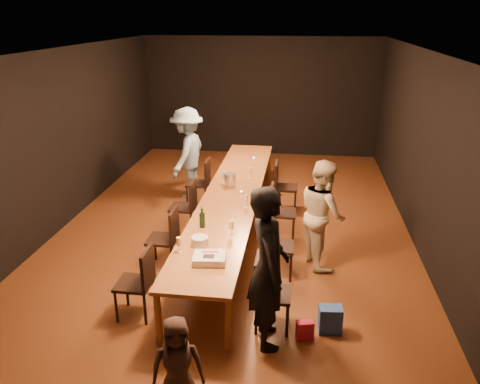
# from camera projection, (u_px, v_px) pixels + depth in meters

# --- Properties ---
(ground) EXTENTS (10.00, 10.00, 0.00)m
(ground) POSITION_uv_depth(u_px,v_px,m) (232.00, 234.00, 7.98)
(ground) COLOR #462411
(ground) RESTS_ON ground
(room_shell) EXTENTS (6.04, 10.04, 3.02)m
(room_shell) POSITION_uv_depth(u_px,v_px,m) (232.00, 114.00, 7.24)
(room_shell) COLOR black
(room_shell) RESTS_ON ground
(table) EXTENTS (0.90, 6.00, 0.75)m
(table) POSITION_uv_depth(u_px,v_px,m) (232.00, 196.00, 7.73)
(table) COLOR #945D2B
(table) RESTS_ON ground
(chair_right_0) EXTENTS (0.42, 0.42, 0.93)m
(chair_right_0) POSITION_uv_depth(u_px,v_px,m) (273.00, 293.00, 5.49)
(chair_right_0) COLOR black
(chair_right_0) RESTS_ON ground
(chair_right_1) EXTENTS (0.42, 0.42, 0.93)m
(chair_right_1) POSITION_uv_depth(u_px,v_px,m) (279.00, 246.00, 6.60)
(chair_right_1) COLOR black
(chair_right_1) RESTS_ON ground
(chair_right_2) EXTENTS (0.42, 0.42, 0.93)m
(chair_right_2) POSITION_uv_depth(u_px,v_px,m) (283.00, 212.00, 7.71)
(chair_right_2) COLOR black
(chair_right_2) RESTS_ON ground
(chair_right_3) EXTENTS (0.42, 0.42, 0.93)m
(chair_right_3) POSITION_uv_depth(u_px,v_px,m) (286.00, 187.00, 8.82)
(chair_right_3) COLOR black
(chair_right_3) RESTS_ON ground
(chair_left_0) EXTENTS (0.42, 0.42, 0.93)m
(chair_left_0) POSITION_uv_depth(u_px,v_px,m) (134.00, 282.00, 5.70)
(chair_left_0) COLOR black
(chair_left_0) RESTS_ON ground
(chair_left_1) EXTENTS (0.42, 0.42, 0.93)m
(chair_left_1) POSITION_uv_depth(u_px,v_px,m) (162.00, 238.00, 6.81)
(chair_left_1) COLOR black
(chair_left_1) RESTS_ON ground
(chair_left_2) EXTENTS (0.42, 0.42, 0.93)m
(chair_left_2) POSITION_uv_depth(u_px,v_px,m) (183.00, 207.00, 7.92)
(chair_left_2) COLOR black
(chair_left_2) RESTS_ON ground
(chair_left_3) EXTENTS (0.42, 0.42, 0.93)m
(chair_left_3) POSITION_uv_depth(u_px,v_px,m) (198.00, 183.00, 9.03)
(chair_left_3) COLOR black
(chair_left_3) RESTS_ON ground
(woman_birthday) EXTENTS (0.60, 0.78, 1.90)m
(woman_birthday) POSITION_uv_depth(u_px,v_px,m) (268.00, 268.00, 5.08)
(woman_birthday) COLOR black
(woman_birthday) RESTS_ON ground
(woman_tan) EXTENTS (0.85, 0.95, 1.61)m
(woman_tan) POSITION_uv_depth(u_px,v_px,m) (322.00, 213.00, 6.81)
(woman_tan) COLOR beige
(woman_tan) RESTS_ON ground
(man_blue) EXTENTS (0.84, 1.27, 1.83)m
(man_blue) POSITION_uv_depth(u_px,v_px,m) (188.00, 153.00, 9.34)
(man_blue) COLOR #7C9EBF
(man_blue) RESTS_ON ground
(child) EXTENTS (0.57, 0.46, 1.01)m
(child) POSITION_uv_depth(u_px,v_px,m) (177.00, 366.00, 4.30)
(child) COLOR #412E24
(child) RESTS_ON ground
(gift_bag_red) EXTENTS (0.22, 0.15, 0.23)m
(gift_bag_red) POSITION_uv_depth(u_px,v_px,m) (305.00, 330.00, 5.40)
(gift_bag_red) COLOR #DB2047
(gift_bag_red) RESTS_ON ground
(gift_bag_blue) EXTENTS (0.29, 0.21, 0.34)m
(gift_bag_blue) POSITION_uv_depth(u_px,v_px,m) (330.00, 320.00, 5.50)
(gift_bag_blue) COLOR #254BA2
(gift_bag_blue) RESTS_ON ground
(birthday_cake) EXTENTS (0.42, 0.35, 0.09)m
(birthday_cake) POSITION_uv_depth(u_px,v_px,m) (209.00, 258.00, 5.59)
(birthday_cake) COLOR white
(birthday_cake) RESTS_ON table
(plate_stack) EXTENTS (0.27, 0.27, 0.12)m
(plate_stack) POSITION_uv_depth(u_px,v_px,m) (200.00, 241.00, 5.97)
(plate_stack) COLOR silver
(plate_stack) RESTS_ON table
(champagne_bottle) EXTENTS (0.09, 0.09, 0.33)m
(champagne_bottle) POSITION_uv_depth(u_px,v_px,m) (202.00, 216.00, 6.45)
(champagne_bottle) COLOR black
(champagne_bottle) RESTS_ON table
(ice_bucket) EXTENTS (0.20, 0.20, 0.22)m
(ice_bucket) POSITION_uv_depth(u_px,v_px,m) (230.00, 180.00, 8.02)
(ice_bucket) COLOR silver
(ice_bucket) RESTS_ON table
(wineglass_0) EXTENTS (0.06, 0.06, 0.21)m
(wineglass_0) POSITION_uv_depth(u_px,v_px,m) (179.00, 245.00, 5.79)
(wineglass_0) COLOR beige
(wineglass_0) RESTS_ON table
(wineglass_1) EXTENTS (0.06, 0.06, 0.21)m
(wineglass_1) POSITION_uv_depth(u_px,v_px,m) (231.00, 228.00, 6.25)
(wineglass_1) COLOR beige
(wineglass_1) RESTS_ON table
(wineglass_2) EXTENTS (0.06, 0.06, 0.21)m
(wineglass_2) POSITION_uv_depth(u_px,v_px,m) (202.00, 220.00, 6.48)
(wineglass_2) COLOR silver
(wineglass_2) RESTS_ON table
(wineglass_3) EXTENTS (0.06, 0.06, 0.21)m
(wineglass_3) POSITION_uv_depth(u_px,v_px,m) (246.00, 201.00, 7.13)
(wineglass_3) COLOR beige
(wineglass_3) RESTS_ON table
(wineglass_4) EXTENTS (0.06, 0.06, 0.21)m
(wineglass_4) POSITION_uv_depth(u_px,v_px,m) (224.00, 177.00, 8.15)
(wineglass_4) COLOR silver
(wineglass_4) RESTS_ON table
(wineglass_5) EXTENTS (0.06, 0.06, 0.21)m
(wineglass_5) POSITION_uv_depth(u_px,v_px,m) (250.00, 173.00, 8.37)
(wineglass_5) COLOR silver
(wineglass_5) RESTS_ON table
(tealight_near) EXTENTS (0.05, 0.05, 0.03)m
(tealight_near) POSITION_uv_depth(u_px,v_px,m) (220.00, 251.00, 5.83)
(tealight_near) COLOR #B2B7B2
(tealight_near) RESTS_ON table
(tealight_mid) EXTENTS (0.05, 0.05, 0.03)m
(tealight_mid) POSITION_uv_depth(u_px,v_px,m) (241.00, 192.00, 7.71)
(tealight_mid) COLOR #B2B7B2
(tealight_mid) RESTS_ON table
(tealight_far) EXTENTS (0.05, 0.05, 0.03)m
(tealight_far) POSITION_uv_depth(u_px,v_px,m) (254.00, 159.00, 9.50)
(tealight_far) COLOR #B2B7B2
(tealight_far) RESTS_ON table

